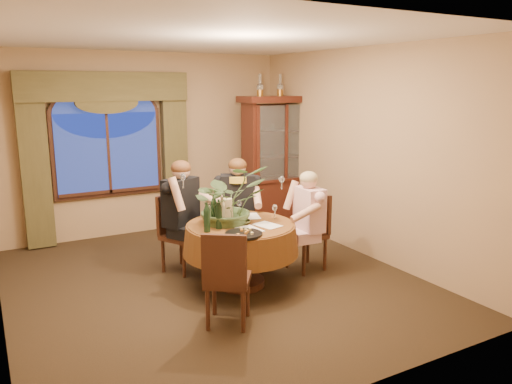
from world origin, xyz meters
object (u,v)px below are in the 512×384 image
wine_bottle_0 (222,211)px  person_scarf (238,210)px  stoneware_vase (227,211)px  chair_right (306,233)px  chair_back_right (239,225)px  chair_back (182,234)px  person_pink (309,223)px  chair_front_left (228,277)px  centerpiece_plant (228,173)px  wine_bottle_3 (219,214)px  oil_lamp_center (280,85)px  oil_lamp_left (260,85)px  dining_table (241,255)px  olive_bowl (244,222)px  wine_bottle_1 (207,217)px  oil_lamp_right (300,85)px  china_cabinet (279,162)px  person_back (181,217)px  wine_bottle_2 (214,208)px

wine_bottle_0 → person_scarf: bearing=52.0°
person_scarf → stoneware_vase: 0.83m
chair_right → chair_back_right: 0.93m
chair_back_right → wine_bottle_0: 1.06m
chair_back → person_pink: (1.35, -0.83, 0.17)m
chair_front_left → centerpiece_plant: bearing=98.7°
chair_front_left → stoneware_vase: bearing=99.1°
wine_bottle_3 → oil_lamp_center: bearing=45.0°
wine_bottle_0 → oil_lamp_left: bearing=50.8°
dining_table → oil_lamp_left: 3.10m
dining_table → olive_bowl: size_ratio=9.28×
chair_back_right → wine_bottle_1: bearing=72.5°
centerpiece_plant → olive_bowl: size_ratio=6.67×
olive_bowl → wine_bottle_0: size_ratio=0.44×
stoneware_vase → wine_bottle_3: (-0.18, -0.17, 0.02)m
oil_lamp_right → person_pink: 2.89m
china_cabinet → chair_back: bearing=-150.9°
chair_right → person_back: person_back is taller
chair_right → wine_bottle_3: wine_bottle_3 is taller
chair_back → chair_right: bearing=124.5°
chair_front_left → wine_bottle_1: wine_bottle_1 is taller
wine_bottle_1 → wine_bottle_2: bearing=54.4°
oil_lamp_center → wine_bottle_3: oil_lamp_center is taller
china_cabinet → oil_lamp_right: bearing=0.0°
stoneware_vase → olive_bowl: size_ratio=1.99×
stoneware_vase → olive_bowl: stoneware_vase is taller
person_pink → person_back: person_back is taller
chair_right → chair_front_left: (-1.51, -0.85, 0.00)m
dining_table → person_back: bearing=119.7°
chair_right → stoneware_vase: (-1.08, 0.04, 0.41)m
oil_lamp_left → olive_bowl: size_ratio=2.37×
oil_lamp_left → chair_right: oil_lamp_left is taller
dining_table → olive_bowl: bearing=-45.5°
oil_lamp_center → person_scarf: oil_lamp_center is taller
china_cabinet → person_scarf: bearing=-138.7°
chair_front_left → person_back: 1.56m
oil_lamp_right → person_scarf: 2.69m
person_back → stoneware_vase: (0.32, -0.65, 0.18)m
oil_lamp_right → person_pink: bearing=-120.4°
chair_back → person_scarf: (0.78, -0.02, 0.22)m
chair_back → person_pink: person_pink is taller
dining_table → chair_front_left: bearing=-125.0°
china_cabinet → chair_front_left: bearing=-129.6°
wine_bottle_1 → chair_front_left: bearing=-96.9°
oil_lamp_left → wine_bottle_1: size_ratio=1.03×
china_cabinet → person_pink: bearing=-112.1°
person_pink → person_back: bearing=62.1°
centerpiece_plant → wine_bottle_0: (-0.13, -0.11, -0.41)m
person_pink → stoneware_vase: 1.08m
stoneware_vase → oil_lamp_right: bearing=40.2°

